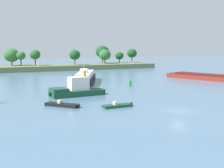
{
  "coord_description": "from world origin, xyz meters",
  "views": [
    {
      "loc": [
        -27.09,
        -35.12,
        9.67
      ],
      "look_at": [
        -0.08,
        24.38,
        1.2
      ],
      "focal_mm": 46.36,
      "sensor_mm": 36.0,
      "label": 1
    }
  ],
  "objects_px": {
    "small_motorboat": "(117,106)",
    "channel_buoy_green": "(130,83)",
    "tugboat": "(76,89)",
    "white_riverboat": "(85,78)",
    "cargo_barge": "(215,77)",
    "fishing_skiff": "(62,105)"
  },
  "relations": [
    {
      "from": "small_motorboat",
      "to": "tugboat",
      "type": "bearing_deg",
      "value": 101.33
    },
    {
      "from": "small_motorboat",
      "to": "fishing_skiff",
      "type": "distance_m",
      "value": 9.0
    },
    {
      "from": "tugboat",
      "to": "white_riverboat",
      "type": "distance_m",
      "value": 20.21
    },
    {
      "from": "small_motorboat",
      "to": "channel_buoy_green",
      "type": "xyz_separation_m",
      "value": [
        13.66,
        21.37,
        0.57
      ]
    },
    {
      "from": "channel_buoy_green",
      "to": "cargo_barge",
      "type": "bearing_deg",
      "value": 1.15
    },
    {
      "from": "fishing_skiff",
      "to": "channel_buoy_green",
      "type": "relative_size",
      "value": 2.8
    },
    {
      "from": "channel_buoy_green",
      "to": "white_riverboat",
      "type": "bearing_deg",
      "value": 127.62
    },
    {
      "from": "cargo_barge",
      "to": "channel_buoy_green",
      "type": "height_order",
      "value": "cargo_barge"
    },
    {
      "from": "tugboat",
      "to": "white_riverboat",
      "type": "xyz_separation_m",
      "value": [
        8.29,
        18.43,
        0.13
      ]
    },
    {
      "from": "fishing_skiff",
      "to": "channel_buoy_green",
      "type": "xyz_separation_m",
      "value": [
        21.6,
        17.12,
        0.53
      ]
    },
    {
      "from": "white_riverboat",
      "to": "fishing_skiff",
      "type": "xyz_separation_m",
      "value": [
        -13.54,
        -27.57,
        -1.09
      ]
    },
    {
      "from": "channel_buoy_green",
      "to": "tugboat",
      "type": "bearing_deg",
      "value": -153.98
    },
    {
      "from": "small_motorboat",
      "to": "fishing_skiff",
      "type": "xyz_separation_m",
      "value": [
        -7.94,
        4.25,
        0.03
      ]
    },
    {
      "from": "white_riverboat",
      "to": "channel_buoy_green",
      "type": "distance_m",
      "value": 13.21
    },
    {
      "from": "tugboat",
      "to": "fishing_skiff",
      "type": "height_order",
      "value": "tugboat"
    },
    {
      "from": "small_motorboat",
      "to": "channel_buoy_green",
      "type": "height_order",
      "value": "channel_buoy_green"
    },
    {
      "from": "cargo_barge",
      "to": "channel_buoy_green",
      "type": "xyz_separation_m",
      "value": [
        -27.92,
        -0.56,
        -0.15
      ]
    },
    {
      "from": "cargo_barge",
      "to": "channel_buoy_green",
      "type": "bearing_deg",
      "value": -178.85
    },
    {
      "from": "small_motorboat",
      "to": "cargo_barge",
      "type": "relative_size",
      "value": 0.18
    },
    {
      "from": "small_motorboat",
      "to": "fishing_skiff",
      "type": "bearing_deg",
      "value": 151.85
    },
    {
      "from": "tugboat",
      "to": "small_motorboat",
      "type": "bearing_deg",
      "value": -78.67
    },
    {
      "from": "tugboat",
      "to": "cargo_barge",
      "type": "bearing_deg",
      "value": 10.92
    }
  ]
}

